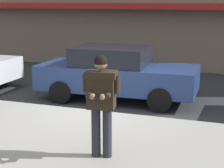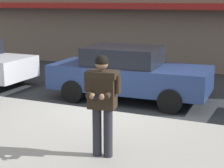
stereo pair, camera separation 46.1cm
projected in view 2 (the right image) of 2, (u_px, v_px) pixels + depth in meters
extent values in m
plane|color=#2B2D30|center=(107.00, 113.00, 9.60)|extent=(80.00, 80.00, 0.00)
cube|color=#99968E|center=(90.00, 159.00, 6.65)|extent=(32.00, 5.30, 0.14)
cube|color=silver|center=(144.00, 117.00, 9.25)|extent=(28.00, 0.12, 0.01)
cube|color=maroon|center=(199.00, 6.00, 14.11)|extent=(26.60, 0.70, 0.24)
cylinder|color=black|center=(18.00, 74.00, 13.04)|extent=(0.64, 0.23, 0.64)
cube|color=navy|center=(130.00, 77.00, 10.72)|extent=(4.57, 1.99, 0.70)
cube|color=black|center=(124.00, 56.00, 10.66)|extent=(2.13, 1.71, 0.52)
cylinder|color=black|center=(184.00, 87.00, 11.06)|extent=(0.65, 0.24, 0.64)
cylinder|color=black|center=(170.00, 101.00, 9.52)|extent=(0.65, 0.24, 0.64)
cylinder|color=black|center=(98.00, 80.00, 12.09)|extent=(0.65, 0.24, 0.64)
cylinder|color=black|center=(73.00, 91.00, 10.54)|extent=(0.65, 0.24, 0.64)
cylinder|color=#23232B|center=(108.00, 133.00, 6.50)|extent=(0.16, 0.16, 0.88)
cylinder|color=#23232B|center=(97.00, 132.00, 6.55)|extent=(0.16, 0.16, 0.88)
cube|color=black|center=(102.00, 90.00, 6.36)|extent=(0.50, 0.37, 0.64)
cube|color=black|center=(102.00, 74.00, 6.30)|extent=(0.57, 0.42, 0.12)
cylinder|color=black|center=(118.00, 84.00, 6.27)|extent=(0.11, 0.11, 0.30)
cylinder|color=black|center=(108.00, 95.00, 6.18)|extent=(0.15, 0.31, 0.10)
sphere|color=#8C6647|center=(102.00, 97.00, 6.06)|extent=(0.10, 0.10, 0.10)
cylinder|color=black|center=(87.00, 83.00, 6.40)|extent=(0.11, 0.11, 0.30)
cylinder|color=black|center=(91.00, 94.00, 6.25)|extent=(0.15, 0.31, 0.10)
sphere|color=#8C6647|center=(92.00, 96.00, 6.11)|extent=(0.10, 0.10, 0.10)
cube|color=black|center=(96.00, 97.00, 6.05)|extent=(0.10, 0.15, 0.07)
sphere|color=#8C6647|center=(102.00, 63.00, 6.23)|extent=(0.22, 0.22, 0.22)
sphere|color=black|center=(102.00, 62.00, 6.22)|extent=(0.23, 0.23, 0.23)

